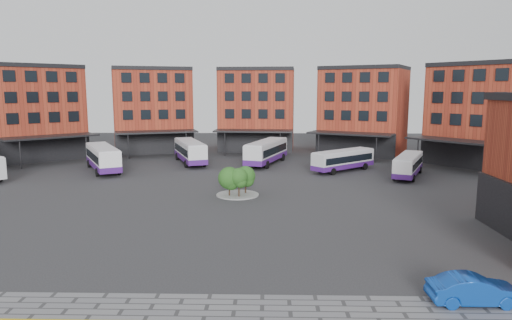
{
  "coord_description": "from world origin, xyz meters",
  "views": [
    {
      "loc": [
        4.97,
        -33.89,
        10.82
      ],
      "look_at": [
        3.94,
        10.07,
        4.0
      ],
      "focal_mm": 32.0,
      "sensor_mm": 36.0,
      "label": 1
    }
  ],
  "objects_px": {
    "bus_c": "(190,151)",
    "bus_d": "(267,151)",
    "bus_e": "(343,160)",
    "blue_car": "(474,290)",
    "bus_f": "(408,165)",
    "tree_island": "(237,179)",
    "bus_b": "(103,158)"
  },
  "relations": [
    {
      "from": "bus_c",
      "to": "bus_d",
      "type": "bearing_deg",
      "value": -22.43
    },
    {
      "from": "bus_e",
      "to": "blue_car",
      "type": "bearing_deg",
      "value": -39.37
    },
    {
      "from": "bus_c",
      "to": "bus_d",
      "type": "distance_m",
      "value": 11.33
    },
    {
      "from": "bus_e",
      "to": "bus_f",
      "type": "distance_m",
      "value": 8.35
    },
    {
      "from": "blue_car",
      "to": "bus_d",
      "type": "bearing_deg",
      "value": 12.5
    },
    {
      "from": "tree_island",
      "to": "bus_d",
      "type": "xyz_separation_m",
      "value": [
        2.98,
        20.42,
        0.09
      ]
    },
    {
      "from": "bus_c",
      "to": "blue_car",
      "type": "bearing_deg",
      "value": -84.08
    },
    {
      "from": "bus_c",
      "to": "bus_f",
      "type": "distance_m",
      "value": 30.64
    },
    {
      "from": "tree_island",
      "to": "bus_d",
      "type": "height_order",
      "value": "bus_d"
    },
    {
      "from": "tree_island",
      "to": "bus_c",
      "type": "bearing_deg",
      "value": 111.82
    },
    {
      "from": "bus_f",
      "to": "bus_e",
      "type": "bearing_deg",
      "value": 177.97
    },
    {
      "from": "bus_e",
      "to": "blue_car",
      "type": "relative_size",
      "value": 2.01
    },
    {
      "from": "bus_b",
      "to": "blue_car",
      "type": "distance_m",
      "value": 49.66
    },
    {
      "from": "bus_e",
      "to": "blue_car",
      "type": "height_order",
      "value": "bus_e"
    },
    {
      "from": "bus_d",
      "to": "blue_car",
      "type": "height_order",
      "value": "bus_d"
    },
    {
      "from": "bus_b",
      "to": "bus_e",
      "type": "bearing_deg",
      "value": -27.67
    },
    {
      "from": "blue_car",
      "to": "bus_f",
      "type": "bearing_deg",
      "value": -12.73
    },
    {
      "from": "bus_b",
      "to": "blue_car",
      "type": "height_order",
      "value": "bus_b"
    },
    {
      "from": "bus_d",
      "to": "blue_car",
      "type": "relative_size",
      "value": 2.7
    },
    {
      "from": "bus_d",
      "to": "bus_f",
      "type": "height_order",
      "value": "bus_d"
    },
    {
      "from": "bus_f",
      "to": "bus_d",
      "type": "bearing_deg",
      "value": 176.85
    },
    {
      "from": "bus_b",
      "to": "bus_d",
      "type": "bearing_deg",
      "value": -12.7
    },
    {
      "from": "bus_d",
      "to": "bus_e",
      "type": "xyz_separation_m",
      "value": [
        10.25,
        -5.69,
        -0.31
      ]
    },
    {
      "from": "bus_d",
      "to": "bus_f",
      "type": "relative_size",
      "value": 1.25
    },
    {
      "from": "bus_b",
      "to": "bus_e",
      "type": "height_order",
      "value": "bus_b"
    },
    {
      "from": "bus_c",
      "to": "bus_d",
      "type": "xyz_separation_m",
      "value": [
        11.32,
        -0.4,
        0.05
      ]
    },
    {
      "from": "bus_e",
      "to": "blue_car",
      "type": "xyz_separation_m",
      "value": [
        0.32,
        -38.19,
        -0.78
      ]
    },
    {
      "from": "bus_c",
      "to": "blue_car",
      "type": "height_order",
      "value": "bus_c"
    },
    {
      "from": "tree_island",
      "to": "bus_b",
      "type": "relative_size",
      "value": 0.38
    },
    {
      "from": "bus_e",
      "to": "tree_island",
      "type": "bearing_deg",
      "value": -81.78
    },
    {
      "from": "bus_c",
      "to": "bus_f",
      "type": "relative_size",
      "value": 1.21
    },
    {
      "from": "tree_island",
      "to": "bus_d",
      "type": "relative_size",
      "value": 0.36
    }
  ]
}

